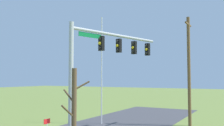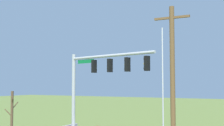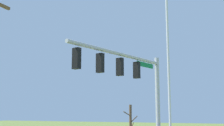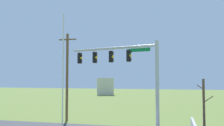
# 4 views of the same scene
# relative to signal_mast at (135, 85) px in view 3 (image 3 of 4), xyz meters

# --- Properties ---
(signal_mast) EXTENTS (7.80, 2.44, 7.19)m
(signal_mast) POSITION_rel_signal_mast_xyz_m (0.00, 0.00, 0.00)
(signal_mast) COLOR #B2B5BA
(signal_mast) RESTS_ON ground_plane
(flagpole) EXTENTS (0.10, 0.10, 9.13)m
(flagpole) POSITION_rel_signal_mast_xyz_m (-4.26, -2.75, -0.68)
(flagpole) COLOR silver
(flagpole) RESTS_ON ground_plane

